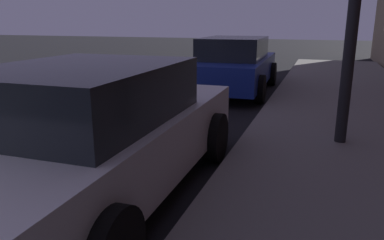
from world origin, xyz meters
The scene contains 2 objects.
car_white centered at (2.85, 3.45, 0.71)m, with size 2.18×4.37×1.43m.
car_blue centered at (2.85, 9.97, 0.71)m, with size 2.06×4.36×1.43m.
Camera 1 is at (5.08, 0.27, 1.84)m, focal length 34.80 mm.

